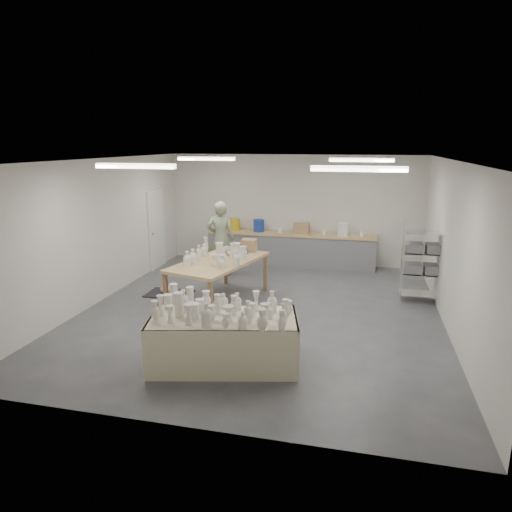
% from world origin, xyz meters
% --- Properties ---
extents(room, '(8.00, 8.02, 3.00)m').
position_xyz_m(room, '(-0.11, 0.08, 2.06)').
color(room, '#424449').
rests_on(room, ground).
extents(back_counter, '(4.60, 0.60, 1.24)m').
position_xyz_m(back_counter, '(-0.01, 3.68, 0.49)').
color(back_counter, tan).
rests_on(back_counter, ground).
extents(wire_shelf, '(0.88, 0.48, 1.80)m').
position_xyz_m(wire_shelf, '(3.20, 1.40, 0.92)').
color(wire_shelf, silver).
rests_on(wire_shelf, ground).
extents(drying_table, '(2.40, 1.54, 1.15)m').
position_xyz_m(drying_table, '(-0.05, -2.37, 0.43)').
color(drying_table, olive).
rests_on(drying_table, ground).
extents(work_table, '(1.77, 2.63, 1.28)m').
position_xyz_m(work_table, '(-0.97, 0.45, 0.90)').
color(work_table, tan).
rests_on(work_table, ground).
extents(rug, '(1.00, 0.70, 0.02)m').
position_xyz_m(rug, '(-2.24, 0.55, 0.01)').
color(rug, black).
rests_on(rug, ground).
extents(cat, '(0.48, 0.39, 0.18)m').
position_xyz_m(cat, '(-2.22, 0.53, 0.11)').
color(cat, white).
rests_on(cat, rug).
extents(potter, '(0.78, 0.59, 1.90)m').
position_xyz_m(potter, '(-1.57, 2.28, 0.95)').
color(potter, '#8FA07C').
rests_on(potter, ground).
extents(red_stool, '(0.47, 0.47, 0.34)m').
position_xyz_m(red_stool, '(-1.57, 2.55, 0.30)').
color(red_stool, red).
rests_on(red_stool, ground).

